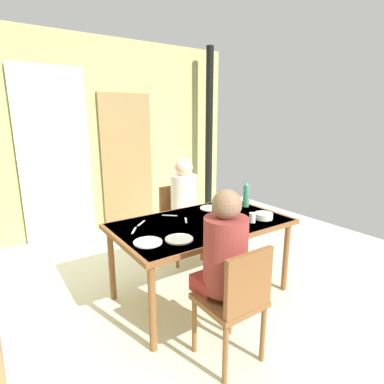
# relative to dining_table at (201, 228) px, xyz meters

# --- Properties ---
(ground_plane) EXTENTS (6.10, 6.10, 0.00)m
(ground_plane) POSITION_rel_dining_table_xyz_m (-0.17, 0.01, -0.67)
(ground_plane) COLOR silver
(wall_back) EXTENTS (4.42, 0.10, 2.74)m
(wall_back) POSITION_rel_dining_table_xyz_m (-0.17, 2.36, 0.70)
(wall_back) COLOR tan
(wall_back) RESTS_ON ground_plane
(door_wooden) EXTENTS (0.80, 0.05, 2.00)m
(door_wooden) POSITION_rel_dining_table_xyz_m (0.26, 2.28, 0.33)
(door_wooden) COLOR olive
(door_wooden) RESTS_ON ground_plane
(stove_pipe_column) EXTENTS (0.12, 0.12, 2.74)m
(stove_pipe_column) POSITION_rel_dining_table_xyz_m (1.62, 2.01, 0.70)
(stove_pipe_column) COLOR black
(stove_pipe_column) RESTS_ON ground_plane
(curtain_panel) EXTENTS (0.90, 0.03, 2.30)m
(curtain_panel) POSITION_rel_dining_table_xyz_m (-0.76, 2.26, 0.48)
(curtain_panel) COLOR white
(curtain_panel) RESTS_ON ground_plane
(dining_table) EXTENTS (1.59, 0.95, 0.74)m
(dining_table) POSITION_rel_dining_table_xyz_m (0.00, 0.00, 0.00)
(dining_table) COLOR brown
(dining_table) RESTS_ON ground_plane
(chair_near_diner) EXTENTS (0.40, 0.40, 0.87)m
(chair_near_diner) POSITION_rel_dining_table_xyz_m (-0.31, -0.83, -0.17)
(chair_near_diner) COLOR brown
(chair_near_diner) RESTS_ON ground_plane
(chair_far_diner) EXTENTS (0.40, 0.40, 0.87)m
(chair_far_diner) POSITION_rel_dining_table_xyz_m (0.27, 0.83, -0.17)
(chair_far_diner) COLOR brown
(chair_far_diner) RESTS_ON ground_plane
(person_near_diner) EXTENTS (0.30, 0.37, 0.77)m
(person_near_diner) POSITION_rel_dining_table_xyz_m (-0.31, -0.69, 0.11)
(person_near_diner) COLOR maroon
(person_near_diner) RESTS_ON ground_plane
(person_far_diner) EXTENTS (0.30, 0.37, 0.77)m
(person_far_diner) POSITION_rel_dining_table_xyz_m (0.27, 0.69, 0.11)
(person_far_diner) COLOR white
(person_far_diner) RESTS_ON ground_plane
(water_bottle_green_near) EXTENTS (0.07, 0.07, 0.27)m
(water_bottle_green_near) POSITION_rel_dining_table_xyz_m (0.68, 0.13, 0.19)
(water_bottle_green_near) COLOR #3E8867
(water_bottle_green_near) RESTS_ON dining_table
(water_bottle_green_far) EXTENTS (0.07, 0.07, 0.30)m
(water_bottle_green_far) POSITION_rel_dining_table_xyz_m (-0.03, -0.24, 0.21)
(water_bottle_green_far) COLOR #299A59
(water_bottle_green_far) RESTS_ON dining_table
(serving_bowl_center) EXTENTS (0.17, 0.17, 0.05)m
(serving_bowl_center) POSITION_rel_dining_table_xyz_m (0.54, -0.26, 0.09)
(serving_bowl_center) COLOR silver
(serving_bowl_center) RESTS_ON dining_table
(dinner_plate_near_left) EXTENTS (0.22, 0.22, 0.01)m
(dinner_plate_near_left) POSITION_rel_dining_table_xyz_m (-0.62, -0.16, 0.07)
(dinner_plate_near_left) COLOR white
(dinner_plate_near_left) RESTS_ON dining_table
(dinner_plate_near_right) EXTENTS (0.22, 0.22, 0.01)m
(dinner_plate_near_right) POSITION_rel_dining_table_xyz_m (-0.39, -0.24, 0.07)
(dinner_plate_near_right) COLOR white
(dinner_plate_near_right) RESTS_ON dining_table
(dinner_plate_far_center) EXTENTS (0.22, 0.22, 0.01)m
(dinner_plate_far_center) POSITION_rel_dining_table_xyz_m (0.32, 0.28, 0.07)
(dinner_plate_far_center) COLOR white
(dinner_plate_far_center) RESTS_ON dining_table
(drinking_glass_by_near_diner) EXTENTS (0.06, 0.06, 0.09)m
(drinking_glass_by_near_diner) POSITION_rel_dining_table_xyz_m (0.37, -0.27, 0.11)
(drinking_glass_by_near_diner) COLOR silver
(drinking_glass_by_near_diner) RESTS_ON dining_table
(cutlery_knife_near) EXTENTS (0.12, 0.11, 0.00)m
(cutlery_knife_near) POSITION_rel_dining_table_xyz_m (-0.47, 0.27, 0.07)
(cutlery_knife_near) COLOR silver
(cutlery_knife_near) RESTS_ON dining_table
(cutlery_fork_near) EXTENTS (0.09, 0.14, 0.00)m
(cutlery_fork_near) POSITION_rel_dining_table_xyz_m (-0.10, 0.11, 0.07)
(cutlery_fork_near) COLOR silver
(cutlery_fork_near) RESTS_ON dining_table
(cutlery_knife_far) EXTENTS (0.10, 0.13, 0.00)m
(cutlery_knife_far) POSITION_rel_dining_table_xyz_m (-0.60, 0.14, 0.07)
(cutlery_knife_far) COLOR silver
(cutlery_knife_far) RESTS_ON dining_table
(cutlery_fork_far) EXTENTS (0.12, 0.11, 0.00)m
(cutlery_fork_far) POSITION_rel_dining_table_xyz_m (-0.15, 0.32, 0.07)
(cutlery_fork_far) COLOR silver
(cutlery_fork_far) RESTS_ON dining_table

